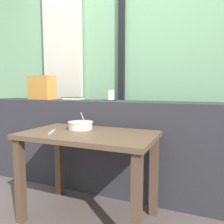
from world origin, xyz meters
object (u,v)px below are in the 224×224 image
Objects in this scene: breakfast_table at (89,148)px; fork_utensil at (52,132)px; closed_book at (73,98)px; coaster_square at (111,100)px; juice_glass at (111,96)px; soup_bowl at (81,125)px; throw_pillow at (42,88)px.

breakfast_table is 0.31m from fork_utensil.
closed_book reaches higher than fork_utensil.
coaster_square is 0.05m from juice_glass.
fork_utensil is at bearing -105.59° from coaster_square.
closed_book is at bearing -177.26° from coaster_square.
soup_bowl is at bearing 28.81° from fork_utensil.
juice_glass reaches higher than coaster_square.
soup_bowl is at bearing -96.02° from juice_glass.
closed_book is 0.75m from fork_utensil.
closed_book is 0.65× the size of throw_pillow.
breakfast_table is at bearing -49.21° from closed_book.
breakfast_table is 10.10× the size of coaster_square.
throw_pillow reaches higher than coaster_square.
breakfast_table is 0.70m from coaster_square.
coaster_square is 0.48× the size of closed_book.
juice_glass is at bearing 97.04° from breakfast_table.
juice_glass is at bearing 90.00° from coaster_square.
throw_pillow reaches higher than closed_book.
closed_book is (-0.43, -0.02, 0.01)m from coaster_square.
soup_bowl reaches higher than fork_utensil.
fork_utensil is (0.24, -0.68, -0.22)m from closed_book.
breakfast_table is 4.83× the size of closed_book.
breakfast_table is at bearing -82.96° from juice_glass.
closed_book is 1.23× the size of fork_utensil.
closed_book is (-0.51, 0.59, 0.35)m from breakfast_table.
soup_bowl is (0.75, -0.44, -0.31)m from throw_pillow.
soup_bowl is at bearing -52.17° from closed_book.
juice_glass is at bearing 2.74° from closed_book.
coaster_square reaches higher than fork_utensil.
breakfast_table is at bearing -6.17° from fork_utensil.
breakfast_table is at bearing -37.99° from soup_bowl.
coaster_square is 0.31× the size of throw_pillow.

